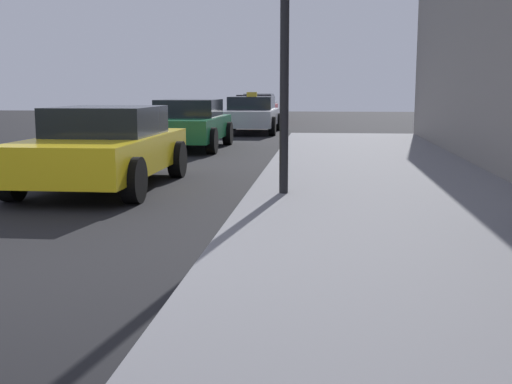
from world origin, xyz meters
TOP-DOWN VIEW (x-y plane):
  - sidewalk at (4.00, 0.00)m, footprint 4.00×32.00m
  - car_yellow at (-0.41, 5.10)m, footprint 1.96×4.15m
  - car_green at (-0.48, 11.84)m, footprint 1.92×4.06m
  - car_silver at (0.46, 18.17)m, footprint 1.95×4.34m
  - car_red at (-0.14, 25.30)m, footprint 2.03×4.17m
  - car_white at (-0.60, 31.37)m, footprint 1.93×4.59m

SIDE VIEW (x-z plane):
  - sidewalk at x=4.00m, z-range 0.00..0.15m
  - car_green at x=-0.48m, z-range 0.01..1.28m
  - car_yellow at x=-0.41m, z-range 0.01..1.28m
  - car_red at x=-0.14m, z-range 0.01..1.28m
  - car_white at x=-0.60m, z-range 0.01..1.28m
  - car_silver at x=0.46m, z-range -0.07..1.36m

